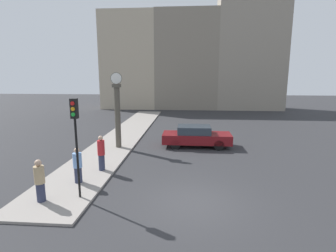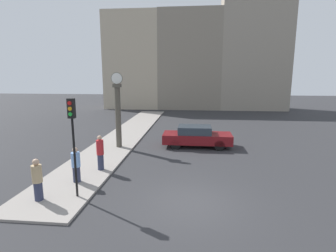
{
  "view_description": "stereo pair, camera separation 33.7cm",
  "coord_description": "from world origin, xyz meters",
  "px_view_note": "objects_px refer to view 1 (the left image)",
  "views": [
    {
      "loc": [
        -0.25,
        -9.57,
        4.9
      ],
      "look_at": [
        -1.55,
        6.78,
        1.76
      ],
      "focal_mm": 28.0,
      "sensor_mm": 36.0,
      "label": 1
    },
    {
      "loc": [
        0.09,
        -9.54,
        4.9
      ],
      "look_at": [
        -1.55,
        6.78,
        1.76
      ],
      "focal_mm": 28.0,
      "sensor_mm": 36.0,
      "label": 2
    }
  ],
  "objects_px": {
    "pedestrian_red_top": "(101,153)",
    "street_clock": "(117,112)",
    "traffic_light_near": "(75,128)",
    "pedestrian_blue_stripe": "(78,166)",
    "sedan_car": "(196,136)",
    "pedestrian_tan_coat": "(40,181)"
  },
  "relations": [
    {
      "from": "pedestrian_red_top",
      "to": "pedestrian_blue_stripe",
      "type": "relative_size",
      "value": 1.11
    },
    {
      "from": "pedestrian_blue_stripe",
      "to": "sedan_car",
      "type": "bearing_deg",
      "value": 51.85
    },
    {
      "from": "street_clock",
      "to": "pedestrian_blue_stripe",
      "type": "xyz_separation_m",
      "value": [
        -0.23,
        -6.12,
        -1.59
      ]
    },
    {
      "from": "pedestrian_red_top",
      "to": "pedestrian_blue_stripe",
      "type": "height_order",
      "value": "pedestrian_red_top"
    },
    {
      "from": "pedestrian_red_top",
      "to": "street_clock",
      "type": "bearing_deg",
      "value": 94.1
    },
    {
      "from": "traffic_light_near",
      "to": "pedestrian_blue_stripe",
      "type": "bearing_deg",
      "value": 114.89
    },
    {
      "from": "traffic_light_near",
      "to": "pedestrian_blue_stripe",
      "type": "height_order",
      "value": "traffic_light_near"
    },
    {
      "from": "traffic_light_near",
      "to": "street_clock",
      "type": "distance_m",
      "value": 7.58
    },
    {
      "from": "street_clock",
      "to": "pedestrian_red_top",
      "type": "relative_size",
      "value": 2.76
    },
    {
      "from": "traffic_light_near",
      "to": "pedestrian_red_top",
      "type": "xyz_separation_m",
      "value": [
        -0.12,
        3.08,
        -1.92
      ]
    },
    {
      "from": "street_clock",
      "to": "pedestrian_tan_coat",
      "type": "relative_size",
      "value": 2.99
    },
    {
      "from": "traffic_light_near",
      "to": "pedestrian_blue_stripe",
      "type": "xyz_separation_m",
      "value": [
        -0.66,
        1.43,
        -2.02
      ]
    },
    {
      "from": "pedestrian_tan_coat",
      "to": "pedestrian_blue_stripe",
      "type": "distance_m",
      "value": 2.02
    },
    {
      "from": "pedestrian_red_top",
      "to": "pedestrian_tan_coat",
      "type": "bearing_deg",
      "value": -109.15
    },
    {
      "from": "pedestrian_tan_coat",
      "to": "pedestrian_red_top",
      "type": "bearing_deg",
      "value": 70.85
    },
    {
      "from": "sedan_car",
      "to": "pedestrian_tan_coat",
      "type": "distance_m",
      "value": 10.88
    },
    {
      "from": "sedan_car",
      "to": "pedestrian_red_top",
      "type": "relative_size",
      "value": 2.61
    },
    {
      "from": "pedestrian_tan_coat",
      "to": "street_clock",
      "type": "bearing_deg",
      "value": 83.53
    },
    {
      "from": "sedan_car",
      "to": "traffic_light_near",
      "type": "xyz_separation_m",
      "value": [
        -4.86,
        -8.47,
        2.18
      ]
    },
    {
      "from": "sedan_car",
      "to": "street_clock",
      "type": "xyz_separation_m",
      "value": [
        -5.3,
        -0.92,
        1.75
      ]
    },
    {
      "from": "traffic_light_near",
      "to": "pedestrian_blue_stripe",
      "type": "distance_m",
      "value": 2.57
    },
    {
      "from": "street_clock",
      "to": "traffic_light_near",
      "type": "bearing_deg",
      "value": -86.67
    }
  ]
}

